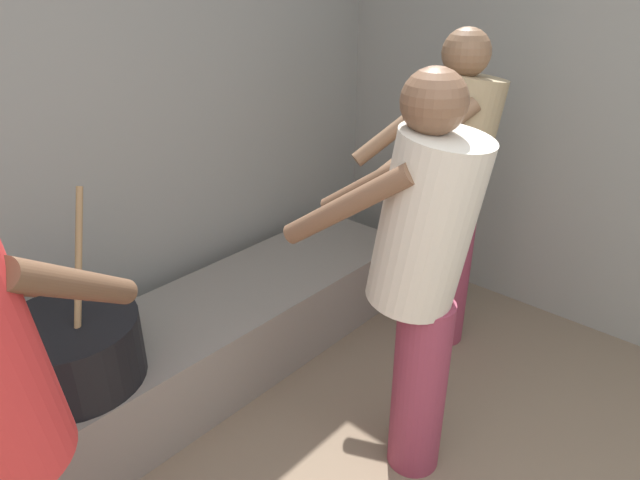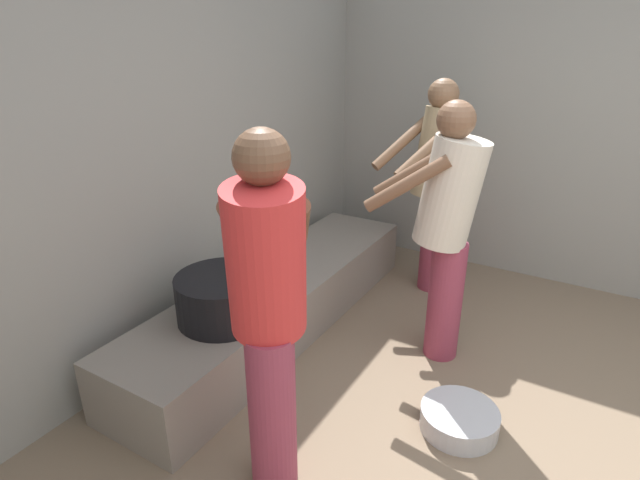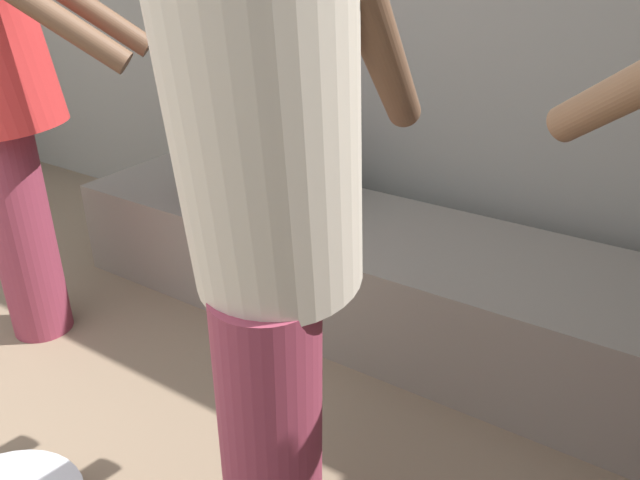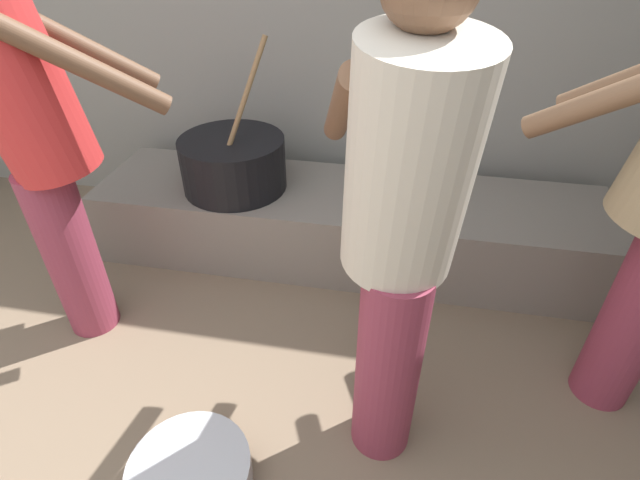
% 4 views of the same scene
% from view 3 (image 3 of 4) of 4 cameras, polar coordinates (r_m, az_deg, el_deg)
% --- Properties ---
extents(hearth_ledge, '(2.51, 0.60, 0.37)m').
position_cam_3_polar(hearth_ledge, '(2.22, 6.33, -3.60)').
color(hearth_ledge, slate).
rests_on(hearth_ledge, ground_plane).
extents(cooking_pot_main, '(0.50, 0.50, 0.71)m').
position_cam_3_polar(cooking_pot_main, '(2.33, -6.25, 6.48)').
color(cooking_pot_main, black).
rests_on(cooking_pot_main, hearth_ledge).
extents(cook_in_cream_shirt, '(0.47, 0.70, 1.52)m').
position_cam_3_polar(cook_in_cream_shirt, '(1.04, -4.69, 1.98)').
color(cook_in_cream_shirt, '#8C3347').
rests_on(cook_in_cream_shirt, ground_plane).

